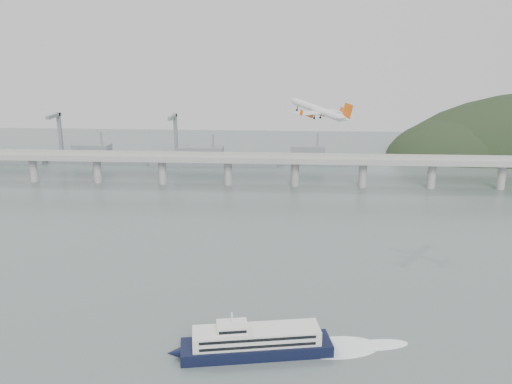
{
  "coord_description": "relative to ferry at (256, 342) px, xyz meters",
  "views": [
    {
      "loc": [
        15.38,
        -191.95,
        106.49
      ],
      "look_at": [
        0.0,
        55.0,
        36.0
      ],
      "focal_mm": 38.0,
      "sensor_mm": 36.0,
      "label": 1
    }
  ],
  "objects": [
    {
      "name": "ground",
      "position": [
        -5.09,
        25.02,
        -4.43
      ],
      "size": [
        900.0,
        900.0,
        0.0
      ],
      "primitive_type": "plane",
      "color": "#566462",
      "rests_on": "ground"
    },
    {
      "name": "ferry",
      "position": [
        0.0,
        0.0,
        0.0
      ],
      "size": [
        86.2,
        26.23,
        16.35
      ],
      "rotation": [
        0.0,
        0.0,
        0.18
      ],
      "color": "black",
      "rests_on": "ground"
    },
    {
      "name": "airliner",
      "position": [
        25.76,
        122.23,
        65.11
      ],
      "size": [
        34.99,
        32.96,
        11.83
      ],
      "rotation": [
        0.05,
        -0.21,
        2.47
      ],
      "color": "silver",
      "rests_on": "ground"
    },
    {
      "name": "bridge",
      "position": [
        -6.24,
        225.02,
        13.21
      ],
      "size": [
        800.0,
        22.0,
        23.9
      ],
      "color": "#989895",
      "rests_on": "ground"
    },
    {
      "name": "distant_fleet",
      "position": [
        -160.44,
        290.1,
        1.79
      ],
      "size": [
        453.0,
        60.9,
        40.0
      ],
      "color": "slate",
      "rests_on": "ground"
    }
  ]
}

